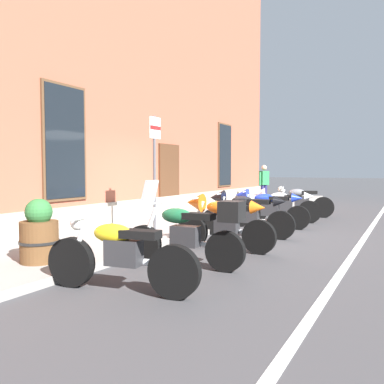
{
  "coord_description": "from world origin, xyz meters",
  "views": [
    {
      "loc": [
        -8.33,
        -4.05,
        1.51
      ],
      "look_at": [
        -0.21,
        0.41,
        0.99
      ],
      "focal_mm": 37.15,
      "sensor_mm": 36.0,
      "label": 1
    }
  ],
  "objects_px": {
    "motorcycle_green_touring": "(189,232)",
    "motorcycle_white_sport": "(280,203)",
    "parking_sign": "(155,159)",
    "motorcycle_yellow_naked": "(119,255)",
    "motorcycle_black_sport": "(243,212)",
    "motorcycle_grey_naked": "(299,202)",
    "motorcycle_blue_sport": "(265,206)",
    "pedestrian_striped_shirt": "(264,182)",
    "motorcycle_orange_sport": "(221,220)",
    "barrel_planter": "(39,235)"
  },
  "relations": [
    {
      "from": "motorcycle_green_touring",
      "to": "motorcycle_blue_sport",
      "type": "bearing_deg",
      "value": 4.1
    },
    {
      "from": "motorcycle_orange_sport",
      "to": "pedestrian_striped_shirt",
      "type": "height_order",
      "value": "pedestrian_striped_shirt"
    },
    {
      "from": "motorcycle_black_sport",
      "to": "parking_sign",
      "type": "relative_size",
      "value": 0.86
    },
    {
      "from": "motorcycle_grey_naked",
      "to": "motorcycle_white_sport",
      "type": "bearing_deg",
      "value": 172.93
    },
    {
      "from": "motorcycle_yellow_naked",
      "to": "barrel_planter",
      "type": "relative_size",
      "value": 2.16
    },
    {
      "from": "motorcycle_yellow_naked",
      "to": "motorcycle_grey_naked",
      "type": "bearing_deg",
      "value": -0.2
    },
    {
      "from": "motorcycle_black_sport",
      "to": "motorcycle_blue_sport",
      "type": "distance_m",
      "value": 1.57
    },
    {
      "from": "motorcycle_orange_sport",
      "to": "motorcycle_white_sport",
      "type": "bearing_deg",
      "value": 2.25
    },
    {
      "from": "motorcycle_black_sport",
      "to": "motorcycle_grey_naked",
      "type": "height_order",
      "value": "motorcycle_black_sport"
    },
    {
      "from": "motorcycle_yellow_naked",
      "to": "motorcycle_black_sport",
      "type": "relative_size",
      "value": 0.96
    },
    {
      "from": "motorcycle_yellow_naked",
      "to": "pedestrian_striped_shirt",
      "type": "relative_size",
      "value": 1.31
    },
    {
      "from": "motorcycle_green_touring",
      "to": "barrel_planter",
      "type": "xyz_separation_m",
      "value": [
        -1.23,
        1.89,
        -0.02
      ]
    },
    {
      "from": "motorcycle_blue_sport",
      "to": "motorcycle_yellow_naked",
      "type": "bearing_deg",
      "value": -178.29
    },
    {
      "from": "motorcycle_blue_sport",
      "to": "pedestrian_striped_shirt",
      "type": "relative_size",
      "value": 1.34
    },
    {
      "from": "motorcycle_green_touring",
      "to": "motorcycle_white_sport",
      "type": "height_order",
      "value": "motorcycle_green_touring"
    },
    {
      "from": "pedestrian_striped_shirt",
      "to": "parking_sign",
      "type": "bearing_deg",
      "value": -176.87
    },
    {
      "from": "motorcycle_blue_sport",
      "to": "parking_sign",
      "type": "relative_size",
      "value": 0.85
    },
    {
      "from": "motorcycle_green_touring",
      "to": "pedestrian_striped_shirt",
      "type": "relative_size",
      "value": 1.29
    },
    {
      "from": "motorcycle_white_sport",
      "to": "motorcycle_grey_naked",
      "type": "xyz_separation_m",
      "value": [
        1.53,
        -0.19,
        -0.06
      ]
    },
    {
      "from": "motorcycle_white_sport",
      "to": "barrel_planter",
      "type": "distance_m",
      "value": 7.31
    },
    {
      "from": "motorcycle_orange_sport",
      "to": "motorcycle_black_sport",
      "type": "bearing_deg",
      "value": 6.57
    },
    {
      "from": "motorcycle_black_sport",
      "to": "motorcycle_grey_naked",
      "type": "bearing_deg",
      "value": -2.59
    },
    {
      "from": "motorcycle_green_touring",
      "to": "parking_sign",
      "type": "relative_size",
      "value": 0.81
    },
    {
      "from": "motorcycle_black_sport",
      "to": "pedestrian_striped_shirt",
      "type": "distance_m",
      "value": 7.25
    },
    {
      "from": "motorcycle_white_sport",
      "to": "motorcycle_orange_sport",
      "type": "bearing_deg",
      "value": -177.75
    },
    {
      "from": "motorcycle_orange_sport",
      "to": "motorcycle_white_sport",
      "type": "xyz_separation_m",
      "value": [
        4.46,
        0.18,
        -0.03
      ]
    },
    {
      "from": "motorcycle_grey_naked",
      "to": "barrel_planter",
      "type": "bearing_deg",
      "value": 168.44
    },
    {
      "from": "barrel_planter",
      "to": "motorcycle_blue_sport",
      "type": "bearing_deg",
      "value": -14.93
    },
    {
      "from": "motorcycle_yellow_naked",
      "to": "pedestrian_striped_shirt",
      "type": "height_order",
      "value": "pedestrian_striped_shirt"
    },
    {
      "from": "motorcycle_orange_sport",
      "to": "motorcycle_blue_sport",
      "type": "relative_size",
      "value": 0.93
    },
    {
      "from": "motorcycle_blue_sport",
      "to": "barrel_planter",
      "type": "xyz_separation_m",
      "value": [
        -5.85,
        1.56,
        -0.02
      ]
    },
    {
      "from": "motorcycle_orange_sport",
      "to": "barrel_planter",
      "type": "height_order",
      "value": "barrel_planter"
    },
    {
      "from": "motorcycle_blue_sport",
      "to": "motorcycle_white_sport",
      "type": "relative_size",
      "value": 1.02
    },
    {
      "from": "motorcycle_white_sport",
      "to": "parking_sign",
      "type": "xyz_separation_m",
      "value": [
        -4.32,
        1.4,
        1.2
      ]
    },
    {
      "from": "motorcycle_blue_sport",
      "to": "parking_sign",
      "type": "height_order",
      "value": "parking_sign"
    },
    {
      "from": "motorcycle_yellow_naked",
      "to": "motorcycle_orange_sport",
      "type": "relative_size",
      "value": 1.05
    },
    {
      "from": "motorcycle_yellow_naked",
      "to": "motorcycle_black_sport",
      "type": "height_order",
      "value": "motorcycle_black_sport"
    },
    {
      "from": "motorcycle_grey_naked",
      "to": "parking_sign",
      "type": "relative_size",
      "value": 0.81
    },
    {
      "from": "motorcycle_white_sport",
      "to": "motorcycle_grey_naked",
      "type": "bearing_deg",
      "value": -7.07
    },
    {
      "from": "motorcycle_black_sport",
      "to": "motorcycle_blue_sport",
      "type": "height_order",
      "value": "motorcycle_black_sport"
    },
    {
      "from": "motorcycle_yellow_naked",
      "to": "pedestrian_striped_shirt",
      "type": "bearing_deg",
      "value": 9.95
    },
    {
      "from": "motorcycle_blue_sport",
      "to": "motorcycle_white_sport",
      "type": "bearing_deg",
      "value": -1.07
    },
    {
      "from": "motorcycle_black_sport",
      "to": "pedestrian_striped_shirt",
      "type": "relative_size",
      "value": 1.37
    },
    {
      "from": "motorcycle_orange_sport",
      "to": "motorcycle_yellow_naked",
      "type": "bearing_deg",
      "value": 179.67
    },
    {
      "from": "motorcycle_black_sport",
      "to": "motorcycle_blue_sport",
      "type": "relative_size",
      "value": 1.02
    },
    {
      "from": "motorcycle_yellow_naked",
      "to": "pedestrian_striped_shirt",
      "type": "xyz_separation_m",
      "value": [
        11.54,
        2.02,
        0.54
      ]
    },
    {
      "from": "motorcycle_blue_sport",
      "to": "barrel_planter",
      "type": "relative_size",
      "value": 2.21
    },
    {
      "from": "motorcycle_black_sport",
      "to": "motorcycle_yellow_naked",
      "type": "bearing_deg",
      "value": -177.9
    },
    {
      "from": "motorcycle_black_sport",
      "to": "motorcycle_white_sport",
      "type": "relative_size",
      "value": 1.04
    },
    {
      "from": "motorcycle_white_sport",
      "to": "motorcycle_green_touring",
      "type": "bearing_deg",
      "value": -177.03
    }
  ]
}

